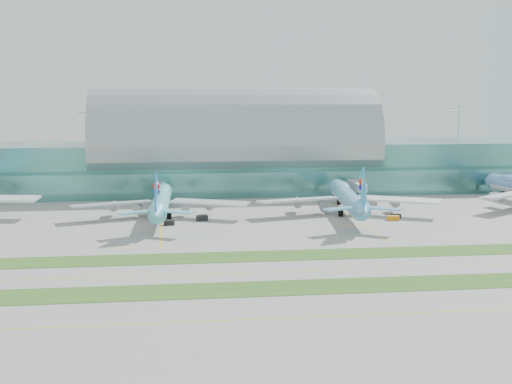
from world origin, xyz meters
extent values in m
plane|color=gray|center=(0.00, 0.00, 0.00)|extent=(700.00, 700.00, 0.00)
cube|color=#3D7A75|center=(0.00, 130.00, 10.00)|extent=(340.00, 42.00, 20.00)
cube|color=#3D7A75|center=(0.00, 106.00, 5.00)|extent=(340.00, 8.00, 10.00)
ellipsoid|color=#9EA5A8|center=(0.00, 130.00, 20.00)|extent=(340.00, 46.20, 16.17)
cylinder|color=white|center=(0.00, 130.00, 28.00)|extent=(0.80, 0.80, 16.00)
cube|color=#B2B7B7|center=(-31.00, 95.00, 5.50)|extent=(3.50, 22.00, 3.00)
cylinder|color=black|center=(-31.00, 85.00, 2.00)|extent=(1.00, 1.00, 4.00)
cube|color=#B2B7B7|center=(44.00, 95.00, 5.50)|extent=(3.50, 22.00, 3.00)
cylinder|color=black|center=(44.00, 85.00, 2.00)|extent=(1.00, 1.00, 4.00)
cube|color=#2D591E|center=(0.00, -28.00, 0.04)|extent=(420.00, 12.00, 0.08)
cube|color=#2D591E|center=(0.00, 2.00, 0.04)|extent=(420.00, 12.00, 0.08)
cube|color=yellow|center=(0.00, -48.00, 0.01)|extent=(420.00, 0.35, 0.01)
cube|color=yellow|center=(0.00, -14.00, 0.01)|extent=(420.00, 0.35, 0.01)
cube|color=yellow|center=(0.00, 18.00, 0.01)|extent=(420.00, 0.35, 0.01)
cube|color=yellow|center=(0.00, 40.00, 0.01)|extent=(420.00, 0.35, 0.01)
cylinder|color=#65CCDF|center=(-30.65, 62.52, 5.39)|extent=(7.68, 54.92, 5.47)
ellipsoid|color=#65CCDF|center=(-30.04, 77.83, 6.89)|extent=(5.87, 16.84, 3.90)
cone|color=#65CCDF|center=(-29.46, 91.98, 5.39)|extent=(5.65, 4.63, 5.47)
cone|color=#65CCDF|center=(-31.90, 31.64, 6.45)|extent=(5.52, 8.15, 5.20)
cube|color=silver|center=(-46.60, 61.39, 5.03)|extent=(27.18, 15.18, 1.08)
cylinder|color=#989CA1|center=(-42.44, 66.00, 3.18)|extent=(3.20, 4.97, 3.00)
cube|color=silver|center=(-14.85, 60.11, 5.03)|extent=(26.88, 16.96, 1.08)
cylinder|color=#989CA1|center=(-18.62, 65.04, 3.18)|extent=(3.20, 4.97, 3.00)
cube|color=#3086D7|center=(-31.83, 33.41, 12.01)|extent=(1.00, 11.62, 12.73)
cylinder|color=silver|center=(-31.79, 34.29, 13.33)|extent=(0.97, 4.27, 4.24)
cylinder|color=black|center=(-29.81, 83.30, 1.32)|extent=(1.59, 1.59, 2.65)
cylinder|color=black|center=(-33.44, 59.10, 1.32)|extent=(1.59, 1.59, 2.65)
cylinder|color=black|center=(-28.15, 58.88, 1.32)|extent=(1.59, 1.59, 2.65)
cylinder|color=#64B0DE|center=(32.06, 60.45, 5.69)|extent=(12.33, 58.15, 5.79)
ellipsoid|color=#64B0DE|center=(33.90, 76.55, 7.28)|extent=(7.46, 18.10, 4.12)
cone|color=#64B0DE|center=(35.60, 91.42, 5.69)|extent=(6.28, 5.29, 5.79)
cone|color=#64B0DE|center=(28.35, 28.00, 6.81)|extent=(6.42, 8.97, 5.50)
cube|color=white|center=(15.16, 60.51, 5.32)|extent=(28.86, 14.24, 1.14)
cylinder|color=gray|center=(19.90, 65.04, 3.36)|extent=(3.74, 5.46, 3.17)
cube|color=white|center=(48.54, 56.69, 5.32)|extent=(27.96, 19.55, 1.14)
cylinder|color=gray|center=(44.94, 62.17, 3.36)|extent=(3.74, 5.46, 3.17)
cube|color=#33A5E2|center=(28.56, 29.85, 12.69)|extent=(1.95, 12.25, 13.45)
cylinder|color=white|center=(28.66, 30.78, 14.09)|extent=(1.34, 4.55, 4.48)
cylinder|color=black|center=(34.56, 82.30, 1.40)|extent=(1.68, 1.68, 2.80)
cylinder|color=black|center=(28.85, 57.06, 1.40)|extent=(1.68, 1.68, 2.80)
cylinder|color=black|center=(34.42, 56.42, 1.40)|extent=(1.68, 1.68, 2.80)
cone|color=#5F91D2|center=(100.56, 99.61, 5.92)|extent=(6.93, 6.04, 6.02)
cube|color=silver|center=(90.95, 62.27, 5.53)|extent=(28.14, 22.53, 1.19)
cylinder|color=#9C9DA4|center=(94.08, 68.33, 3.49)|extent=(4.38, 5.93, 3.30)
cylinder|color=black|center=(102.63, 90.28, 1.46)|extent=(1.75, 1.75, 2.91)
cube|color=black|center=(-28.21, 48.27, 0.80)|extent=(3.41, 1.68, 1.60)
cube|color=black|center=(-17.63, 54.30, 0.87)|extent=(3.85, 2.29, 1.73)
cube|color=orange|center=(43.90, 47.74, 0.72)|extent=(4.12, 2.50, 1.45)
cube|color=black|center=(45.75, 50.98, 0.69)|extent=(3.86, 2.80, 1.39)
camera|label=1|loc=(-29.01, -172.24, 40.79)|focal=50.00mm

